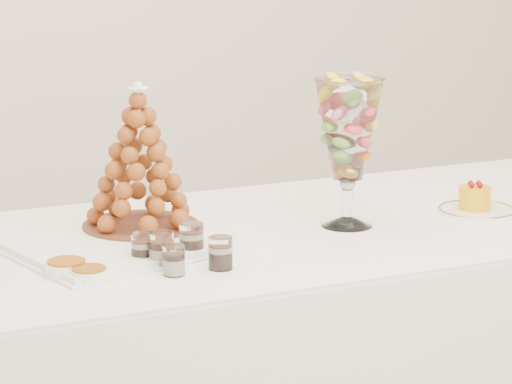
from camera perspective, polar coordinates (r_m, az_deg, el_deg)
lace_tray at (r=2.87m, az=-5.68°, el=-2.18°), size 0.65×0.54×0.02m
macaron_vase at (r=2.95m, az=4.38°, el=2.87°), size 0.17×0.17×0.37m
cake_plate at (r=3.17m, az=10.36°, el=-0.88°), size 0.20×0.20×0.01m
verrine_a at (r=2.69m, az=-5.36°, el=-2.66°), size 0.06×0.06×0.07m
verrine_b at (r=2.67m, az=-4.47°, el=-2.70°), size 0.06×0.06×0.08m
verrine_c at (r=2.74m, az=-3.06°, el=-2.26°), size 0.06×0.06×0.08m
verrine_d at (r=2.61m, az=-3.89°, el=-3.22°), size 0.06×0.06×0.07m
verrine_e at (r=2.64m, az=-1.68°, el=-2.89°), size 0.07×0.07×0.07m
ramekin_back at (r=2.64m, az=-8.91°, el=-3.58°), size 0.09×0.09×0.03m
ramekin_front at (r=2.59m, az=-7.86°, el=-3.90°), size 0.08×0.08×0.03m
croquembouche at (r=2.89m, az=-5.52°, el=1.65°), size 0.29×0.29×0.35m
mousse_cake at (r=3.16m, az=10.26°, el=-0.25°), size 0.08×0.08×0.07m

